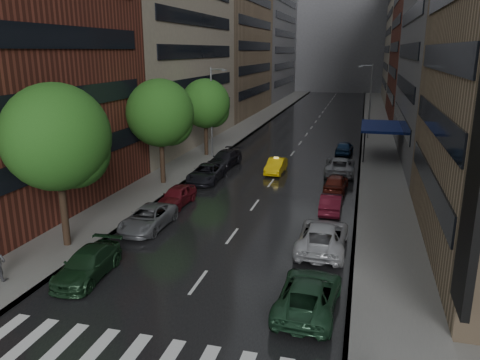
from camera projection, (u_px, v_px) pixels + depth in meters
name	position (u px, v px, depth m)	size (l,w,h in m)	color
ground	(165.00, 328.00, 18.76)	(220.00, 220.00, 0.00)	gray
road	(310.00, 130.00, 65.32)	(14.00, 140.00, 0.01)	black
sidewalk_left	(247.00, 127.00, 67.52)	(4.00, 140.00, 0.15)	gray
sidewalk_right	(377.00, 132.00, 63.08)	(4.00, 140.00, 0.15)	gray
crosswalk	(147.00, 360.00, 16.85)	(13.15, 2.80, 0.01)	silver
buildings_left	(224.00, 15.00, 72.91)	(8.00, 108.00, 38.00)	maroon
buildings_right	(430.00, 18.00, 63.82)	(8.05, 109.10, 36.00)	#937A5B
building_far	(342.00, 30.00, 124.34)	(40.00, 14.00, 32.00)	slate
tree_near	(56.00, 137.00, 24.85)	(5.77, 5.77, 9.20)	#382619
tree_mid	(160.00, 113.00, 37.34)	(5.42, 5.42, 8.64)	#382619
tree_far	(205.00, 104.00, 47.80)	(5.03, 5.03, 8.02)	#382619
taxi	(276.00, 166.00, 42.30)	(1.41, 4.05, 1.34)	yellow
parked_cars_left	(184.00, 190.00, 34.71)	(2.57, 28.58, 1.49)	#16301B
parked_cars_right	(332.00, 198.00, 32.84)	(2.71, 36.99, 1.57)	#1C3F28
street_lamp_left	(212.00, 110.00, 47.29)	(1.74, 0.22, 9.00)	gray
street_lamp_right	(370.00, 100.00, 57.45)	(1.74, 0.22, 9.00)	gray
awning	(381.00, 127.00, 48.29)	(4.00, 8.00, 3.12)	navy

